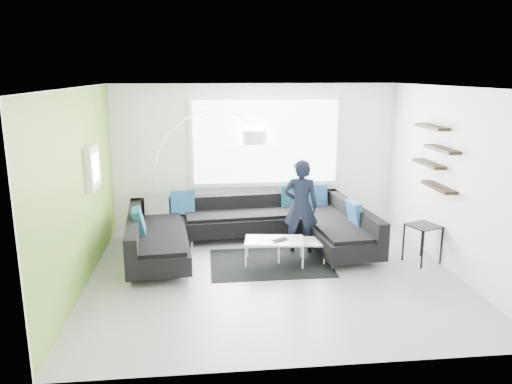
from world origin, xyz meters
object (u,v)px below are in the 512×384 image
(arc_lamp, at_px, (151,176))
(side_table, at_px, (422,244))
(coffee_table, at_px, (288,250))
(person, at_px, (301,206))
(laptop, at_px, (282,241))
(sectional_sofa, at_px, (248,230))

(arc_lamp, xyz_separation_m, side_table, (4.41, -1.69, -0.86))
(coffee_table, bearing_deg, arc_lamp, 155.88)
(arc_lamp, bearing_deg, person, -24.22)
(arc_lamp, xyz_separation_m, person, (2.56, -0.97, -0.37))
(person, bearing_deg, arc_lamp, -8.53)
(side_table, xyz_separation_m, laptop, (-2.27, 0.14, 0.09))
(sectional_sofa, relative_size, person, 2.62)
(coffee_table, relative_size, side_table, 1.92)
(laptop, bearing_deg, coffee_table, 16.22)
(person, bearing_deg, laptop, 66.80)
(laptop, bearing_deg, side_table, -34.66)
(coffee_table, relative_size, laptop, 3.59)
(coffee_table, xyz_separation_m, laptop, (-0.12, -0.14, 0.21))
(sectional_sofa, bearing_deg, arc_lamp, 147.18)
(coffee_table, relative_size, person, 0.75)
(sectional_sofa, distance_m, laptop, 0.82)
(arc_lamp, relative_size, side_table, 3.74)
(coffee_table, xyz_separation_m, person, (0.29, 0.45, 0.60))
(person, xyz_separation_m, laptop, (-0.42, -0.58, -0.40))
(sectional_sofa, bearing_deg, laptop, -60.59)
(coffee_table, height_order, person, person)
(laptop, bearing_deg, person, 23.33)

